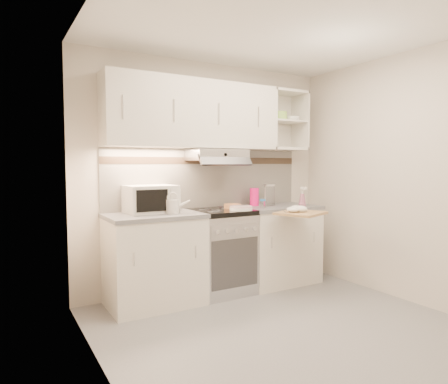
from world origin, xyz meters
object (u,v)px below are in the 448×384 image
Objects in this scene: pink_pitcher at (254,197)px; glass_jar at (269,195)px; spray_bottle at (302,198)px; watering_can at (173,206)px; plate_stack at (241,208)px; electric_range at (221,251)px; microwave at (151,199)px; cutting_board at (301,213)px.

glass_jar reaches higher than pink_pitcher.
pink_pitcher is 0.87× the size of spray_bottle.
plate_stack is at bearing 3.94° from watering_can.
electric_range is 3.65× the size of watering_can.
watering_can is (0.16, -0.19, -0.06)m from microwave.
glass_jar is (0.68, 0.05, 0.58)m from electric_range.
spray_bottle reaches higher than electric_range.
glass_jar reaches higher than watering_can.
electric_range is at bearing -175.81° from glass_jar.
microwave is 0.94m from plate_stack.
microwave is 2.06× the size of spray_bottle.
spray_bottle reaches higher than plate_stack.
microwave reaches higher than glass_jar.
pink_pitcher is (0.52, 0.13, 0.55)m from electric_range.
electric_range reaches higher than cutting_board.
plate_stack is (0.73, -0.09, -0.05)m from watering_can.
watering_can reaches higher than cutting_board.
cutting_board is (0.52, -0.34, -0.05)m from plate_stack.
plate_stack is (0.89, -0.28, -0.11)m from microwave.
glass_jar is at bearing 22.56° from plate_stack.
microwave is 2.06× the size of plate_stack.
plate_stack is at bearing -18.55° from microwave.
microwave is (-0.74, 0.10, 0.59)m from electric_range.
glass_jar is (0.16, -0.08, 0.02)m from pink_pitcher.
spray_bottle reaches higher than pink_pitcher.
plate_stack is (0.14, -0.17, 0.47)m from electric_range.
microwave reaches higher than cutting_board.
spray_bottle is (0.94, -0.22, 0.54)m from electric_range.
pink_pitcher reaches higher than electric_range.
microwave is at bearing 163.17° from pink_pitcher.
electric_range is 0.89m from glass_jar.
watering_can is 0.73m from plate_stack.
spray_bottle is (0.80, -0.05, 0.07)m from plate_stack.
pink_pitcher is 0.67m from cutting_board.
watering_can is 1.27m from glass_jar.
glass_jar is at bearing 128.35° from spray_bottle.
microwave is at bearing 134.25° from cutting_board.
spray_bottle is (1.52, -0.13, 0.02)m from watering_can.
glass_jar reaches higher than plate_stack.
electric_range is 4.37× the size of pink_pitcher.
cutting_board is (1.25, -0.43, -0.10)m from watering_can.
glass_jar is (1.42, -0.05, -0.01)m from microwave.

